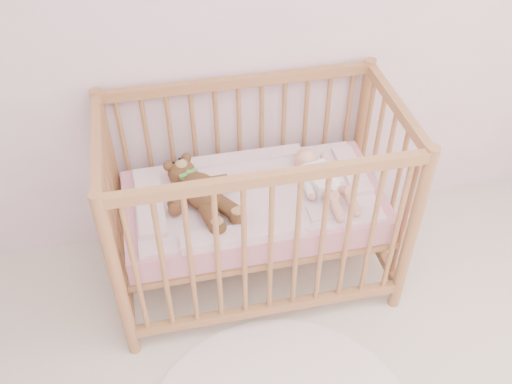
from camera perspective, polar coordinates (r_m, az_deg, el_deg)
name	(u,v)px	position (r m, az deg, el deg)	size (l,w,h in m)	color
crib	(254,204)	(2.72, -0.22, -1.18)	(1.36, 0.76, 1.00)	#A67646
mattress	(254,206)	(2.73, -0.22, -1.40)	(1.22, 0.62, 0.13)	pink
blanket	(254,194)	(2.68, -0.22, -0.24)	(1.10, 0.58, 0.06)	#F8ABC2
baby	(322,176)	(2.68, 6.57, 1.62)	(0.24, 0.50, 0.12)	white
teddy_bear	(202,191)	(2.58, -5.42, 0.09)	(0.36, 0.52, 0.14)	brown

